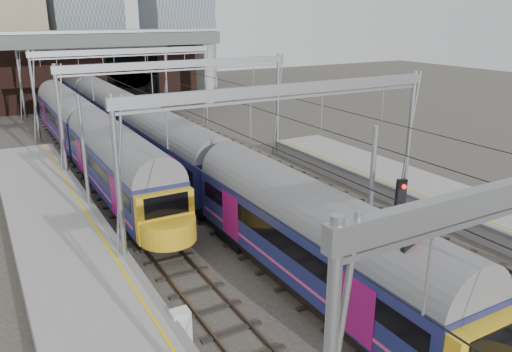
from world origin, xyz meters
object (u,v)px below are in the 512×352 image
signal_near_left (401,287)px  relay_cabinet (181,327)px  train_main (135,125)px  signal_near_centre (396,225)px  train_second (89,137)px

signal_near_left → relay_cabinet: size_ratio=4.12×
train_main → signal_near_centre: (2.59, -25.94, 0.71)m
train_main → signal_near_centre: 26.08m
signal_near_left → relay_cabinet: (-5.11, 4.96, -2.63)m
signal_near_left → signal_near_centre: size_ratio=1.02×
signal_near_centre → relay_cabinet: signal_near_centre is taller
train_second → signal_near_centre: (6.59, -23.76, 0.70)m
train_second → relay_cabinet: size_ratio=25.71×
train_second → signal_near_centre: size_ratio=6.39×
train_main → signal_near_centre: signal_near_centre is taller
train_main → train_second: (-4.00, -2.17, 0.02)m
train_main → signal_near_left: signal_near_left is taller
train_main → train_second: bearing=-151.5°
signal_near_left → relay_cabinet: 7.59m
train_second → train_main: bearing=28.5°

